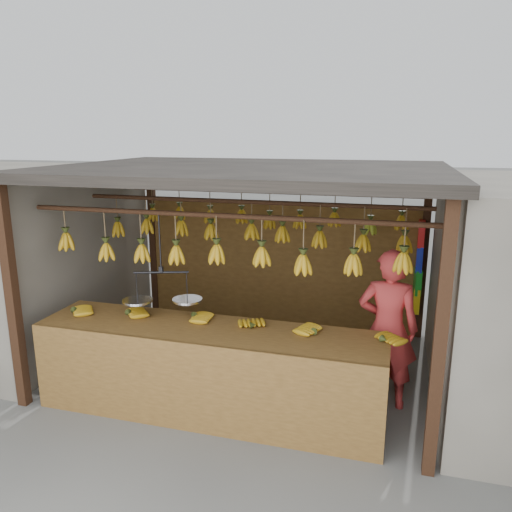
% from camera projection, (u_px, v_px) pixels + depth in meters
% --- Properties ---
extents(ground, '(80.00, 80.00, 0.00)m').
position_uv_depth(ground, '(249.00, 365.00, 6.09)').
color(ground, '#5B5B57').
extents(stall, '(4.30, 3.30, 2.40)m').
position_uv_depth(stall, '(257.00, 201.00, 5.92)').
color(stall, black).
rests_on(stall, ground).
extents(counter, '(3.53, 0.79, 0.96)m').
position_uv_depth(counter, '(205.00, 352.00, 4.79)').
color(counter, brown).
rests_on(counter, ground).
extents(hanging_bananas, '(3.60, 2.22, 0.39)m').
position_uv_depth(hanging_bananas, '(248.00, 234.00, 5.70)').
color(hanging_bananas, '#AF8012').
rests_on(hanging_bananas, ground).
extents(balance_scale, '(0.77, 0.45, 0.91)m').
position_uv_depth(balance_scale, '(162.00, 296.00, 5.04)').
color(balance_scale, black).
rests_on(balance_scale, ground).
extents(vendor, '(0.62, 0.42, 1.66)m').
position_uv_depth(vendor, '(388.00, 329.00, 5.04)').
color(vendor, '#BF3333').
rests_on(vendor, ground).
extents(bag_bundles, '(0.08, 0.26, 1.24)m').
position_uv_depth(bag_bundles, '(419.00, 268.00, 6.59)').
color(bag_bundles, red).
rests_on(bag_bundles, ground).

